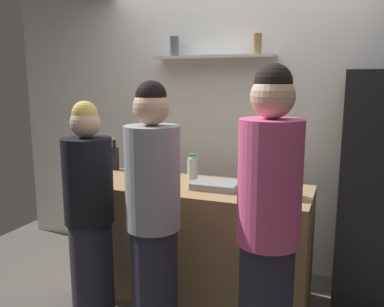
# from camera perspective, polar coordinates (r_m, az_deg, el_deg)

# --- Properties ---
(back_wall_assembly) EXTENTS (4.80, 0.32, 2.60)m
(back_wall_assembly) POSITION_cam_1_polar(r_m,az_deg,el_deg) (3.68, 7.07, 3.86)
(back_wall_assembly) COLOR white
(back_wall_assembly) RESTS_ON ground
(refrigerator) EXTENTS (0.58, 0.63, 1.79)m
(refrigerator) POSITION_cam_1_polar(r_m,az_deg,el_deg) (3.27, 25.27, -5.20)
(refrigerator) COLOR black
(refrigerator) RESTS_ON ground
(counter) EXTENTS (1.82, 0.68, 0.91)m
(counter) POSITION_cam_1_polar(r_m,az_deg,el_deg) (3.27, 0.00, -12.30)
(counter) COLOR #9E7A51
(counter) RESTS_ON ground
(baking_pan) EXTENTS (0.34, 0.24, 0.05)m
(baking_pan) POSITION_cam_1_polar(r_m,az_deg,el_deg) (3.02, 3.31, -4.55)
(baking_pan) COLOR gray
(baking_pan) RESTS_ON counter
(utensil_holder) EXTENTS (0.12, 0.12, 0.23)m
(utensil_holder) POSITION_cam_1_polar(r_m,az_deg,el_deg) (2.83, 13.49, -5.09)
(utensil_holder) COLOR #B2B2B7
(utensil_holder) RESTS_ON counter
(wine_bottle_pale_glass) EXTENTS (0.08, 0.08, 0.34)m
(wine_bottle_pale_glass) POSITION_cam_1_polar(r_m,az_deg,el_deg) (2.94, 10.91, -3.14)
(wine_bottle_pale_glass) COLOR #B2BFB2
(wine_bottle_pale_glass) RESTS_ON counter
(wine_bottle_dark_glass) EXTENTS (0.08, 0.08, 0.29)m
(wine_bottle_dark_glass) POSITION_cam_1_polar(r_m,az_deg,el_deg) (3.70, -10.97, -0.58)
(wine_bottle_dark_glass) COLOR black
(wine_bottle_dark_glass) RESTS_ON counter
(water_bottle_plastic) EXTENTS (0.08, 0.08, 0.21)m
(water_bottle_plastic) POSITION_cam_1_polar(r_m,az_deg,el_deg) (3.30, 0.06, -2.03)
(water_bottle_plastic) COLOR silver
(water_bottle_plastic) RESTS_ON counter
(person_grey_hoodie) EXTENTS (0.34, 0.34, 1.72)m
(person_grey_hoodie) POSITION_cam_1_polar(r_m,az_deg,el_deg) (2.54, -5.53, -9.50)
(person_grey_hoodie) COLOR #262633
(person_grey_hoodie) RESTS_ON ground
(person_pink_top) EXTENTS (0.34, 0.34, 1.80)m
(person_pink_top) POSITION_cam_1_polar(r_m,az_deg,el_deg) (2.24, 10.77, -11.09)
(person_pink_top) COLOR #262633
(person_pink_top) RESTS_ON ground
(person_blonde) EXTENTS (0.34, 0.34, 1.59)m
(person_blonde) POSITION_cam_1_polar(r_m,az_deg,el_deg) (2.91, -14.37, -8.82)
(person_blonde) COLOR #262633
(person_blonde) RESTS_ON ground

